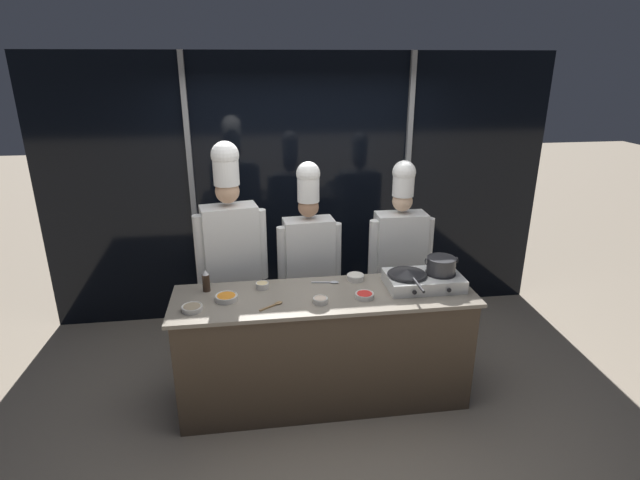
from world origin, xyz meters
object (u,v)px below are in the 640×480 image
object	(u,v)px
prep_bowl_chicken	(320,300)
serving_spoon_solid	(330,282)
prep_bowl_garlic	(355,277)
prep_bowl_carrots	(226,297)
stock_pot	(441,265)
prep_bowl_bell_pepper	(364,295)
chef_head	(231,244)
chef_sous	(309,252)
prep_bowl_ginger	(262,285)
prep_bowl_mushrooms	(192,308)
portable_stove	(423,280)
squeeze_bottle_soy	(206,281)
frying_pan	(408,272)
chef_line	(400,247)
serving_spoon_slotted	(275,304)

from	to	relation	value
prep_bowl_chicken	serving_spoon_solid	world-z (taller)	prep_bowl_chicken
prep_bowl_garlic	prep_bowl_chicken	distance (m)	0.49
prep_bowl_carrots	serving_spoon_solid	world-z (taller)	prep_bowl_carrots
stock_pot	prep_bowl_bell_pepper	bearing A→B (deg)	-168.56
chef_head	chef_sous	distance (m)	0.68
stock_pot	serving_spoon_solid	xyz separation A→B (m)	(-0.85, 0.16, -0.17)
prep_bowl_ginger	prep_bowl_mushrooms	xyz separation A→B (m)	(-0.51, -0.30, -0.01)
portable_stove	prep_bowl_garlic	world-z (taller)	portable_stove
prep_bowl_mushrooms	chef_sous	world-z (taller)	chef_sous
prep_bowl_chicken	squeeze_bottle_soy	bearing A→B (deg)	159.03
squeeze_bottle_soy	prep_bowl_carrots	xyz separation A→B (m)	(0.16, -0.18, -0.06)
squeeze_bottle_soy	prep_bowl_mushrooms	size ratio (longest dim) A/B	1.16
prep_bowl_chicken	chef_sous	size ratio (longest dim) A/B	0.06
serving_spoon_solid	prep_bowl_chicken	bearing A→B (deg)	-110.82
serving_spoon_solid	chef_head	bearing A→B (deg)	152.54
prep_bowl_ginger	prep_bowl_bell_pepper	world-z (taller)	prep_bowl_ginger
frying_pan	squeeze_bottle_soy	distance (m)	1.55
frying_pan	squeeze_bottle_soy	size ratio (longest dim) A/B	3.07
frying_pan	serving_spoon_solid	size ratio (longest dim) A/B	2.41
portable_stove	chef_head	world-z (taller)	chef_head
prep_bowl_carrots	chef_line	world-z (taller)	chef_line
portable_stove	serving_spoon_solid	xyz separation A→B (m)	(-0.71, 0.16, -0.05)
serving_spoon_solid	chef_sous	world-z (taller)	chef_sous
prep_bowl_garlic	chef_head	world-z (taller)	chef_head
prep_bowl_garlic	serving_spoon_solid	xyz separation A→B (m)	(-0.21, -0.03, -0.02)
prep_bowl_ginger	prep_bowl_carrots	bearing A→B (deg)	-148.38
prep_bowl_bell_pepper	chef_head	xyz separation A→B (m)	(-0.99, 0.70, 0.20)
chef_sous	chef_line	xyz separation A→B (m)	(0.83, 0.03, -0.01)
serving_spoon_solid	squeeze_bottle_soy	bearing A→B (deg)	-179.54
prep_bowl_carrots	prep_bowl_bell_pepper	size ratio (longest dim) A/B	1.18
chef_head	prep_bowl_ginger	bearing A→B (deg)	108.88
portable_stove	squeeze_bottle_soy	bearing A→B (deg)	174.69
chef_head	prep_bowl_carrots	bearing A→B (deg)	76.59
stock_pot	chef_line	world-z (taller)	chef_line
chef_head	chef_line	xyz separation A→B (m)	(1.49, 0.07, -0.14)
prep_bowl_mushrooms	prep_bowl_chicken	world-z (taller)	prep_bowl_chicken
frying_pan	prep_bowl_carrots	distance (m)	1.39
frying_pan	prep_bowl_mushrooms	world-z (taller)	frying_pan
stock_pot	serving_spoon_solid	distance (m)	0.88
prep_bowl_bell_pepper	serving_spoon_slotted	world-z (taller)	prep_bowl_bell_pepper
prep_bowl_bell_pepper	prep_bowl_mushrooms	bearing A→B (deg)	-178.78
serving_spoon_slotted	prep_bowl_garlic	bearing A→B (deg)	27.87
frying_pan	serving_spoon_slotted	distance (m)	1.05
prep_bowl_chicken	chef_sous	distance (m)	0.78
chef_head	chef_line	size ratio (longest dim) A/B	1.11
chef_line	prep_bowl_ginger	bearing A→B (deg)	21.83
prep_bowl_bell_pepper	chef_sous	size ratio (longest dim) A/B	0.08
portable_stove	prep_bowl_garlic	distance (m)	0.54
prep_bowl_carrots	prep_bowl_bell_pepper	bearing A→B (deg)	-5.88
prep_bowl_ginger	stock_pot	bearing A→B (deg)	-5.89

